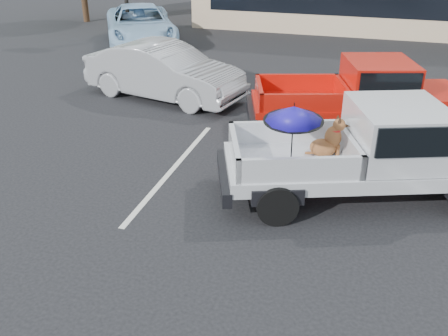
% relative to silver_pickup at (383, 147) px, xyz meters
% --- Properties ---
extents(ground, '(90.00, 90.00, 0.00)m').
position_rel_silver_pickup_xyz_m(ground, '(-1.34, -2.10, -1.05)').
color(ground, black).
rests_on(ground, ground).
extents(stripe_left, '(0.12, 5.00, 0.01)m').
position_rel_silver_pickup_xyz_m(stripe_left, '(-4.34, -0.10, -1.05)').
color(stripe_left, silver).
rests_on(stripe_left, ground).
extents(silver_pickup, '(6.02, 3.80, 2.06)m').
position_rel_silver_pickup_xyz_m(silver_pickup, '(0.00, 0.00, 0.00)').
color(silver_pickup, black).
rests_on(silver_pickup, ground).
extents(red_pickup, '(5.83, 3.43, 1.82)m').
position_rel_silver_pickup_xyz_m(red_pickup, '(-0.34, 3.53, -0.06)').
color(red_pickup, black).
rests_on(red_pickup, ground).
extents(silver_sedan, '(5.28, 2.84, 1.65)m').
position_rel_silver_pickup_xyz_m(silver_sedan, '(-6.40, 4.40, -0.23)').
color(silver_sedan, '#9FA1A5').
rests_on(silver_sedan, ground).
extents(blue_suv, '(5.34, 6.57, 1.66)m').
position_rel_silver_pickup_xyz_m(blue_suv, '(-10.14, 10.70, -0.22)').
color(blue_suv, '#98C2E4').
rests_on(blue_suv, ground).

